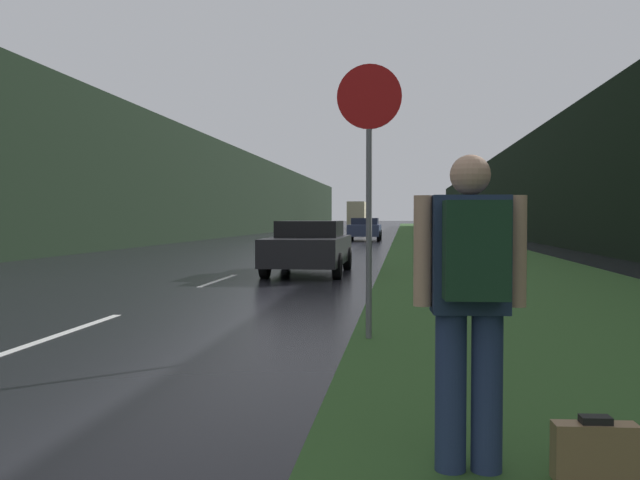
{
  "coord_description": "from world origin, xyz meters",
  "views": [
    {
      "loc": [
        4.17,
        -0.47,
        1.43
      ],
      "look_at": [
        2.22,
        15.34,
        0.9
      ],
      "focal_mm": 38.0,
      "sensor_mm": 36.0,
      "label": 1
    }
  ],
  "objects_px": {
    "stop_sign": "(369,168)",
    "car_passing_far": "(365,229)",
    "delivery_truck": "(358,214)",
    "car_passing_near": "(309,246)",
    "suitcase": "(595,453)",
    "hitchhiker_with_backpack": "(471,293)"
  },
  "relations": [
    {
      "from": "stop_sign",
      "to": "car_passing_far",
      "type": "bearing_deg",
      "value": 93.3
    },
    {
      "from": "delivery_truck",
      "to": "car_passing_near",
      "type": "bearing_deg",
      "value": -87.15
    },
    {
      "from": "stop_sign",
      "to": "suitcase",
      "type": "height_order",
      "value": "stop_sign"
    },
    {
      "from": "stop_sign",
      "to": "car_passing_far",
      "type": "xyz_separation_m",
      "value": [
        -1.99,
        34.49,
        -1.28
      ]
    },
    {
      "from": "hitchhiker_with_backpack",
      "to": "car_passing_far",
      "type": "xyz_separation_m",
      "value": [
        -2.75,
        38.61,
        -0.29
      ]
    },
    {
      "from": "hitchhiker_with_backpack",
      "to": "car_passing_near",
      "type": "distance_m",
      "value": 13.67
    },
    {
      "from": "stop_sign",
      "to": "car_passing_near",
      "type": "bearing_deg",
      "value": 102.13
    },
    {
      "from": "stop_sign",
      "to": "suitcase",
      "type": "distance_m",
      "value": 4.76
    },
    {
      "from": "hitchhiker_with_backpack",
      "to": "car_passing_far",
      "type": "relative_size",
      "value": 0.4
    },
    {
      "from": "car_passing_near",
      "to": "delivery_truck",
      "type": "xyz_separation_m",
      "value": [
        -3.56,
        71.46,
        1.15
      ]
    },
    {
      "from": "stop_sign",
      "to": "car_passing_far",
      "type": "distance_m",
      "value": 34.57
    },
    {
      "from": "delivery_truck",
      "to": "car_passing_far",
      "type": "bearing_deg",
      "value": -85.6
    },
    {
      "from": "stop_sign",
      "to": "hitchhiker_with_backpack",
      "type": "bearing_deg",
      "value": -79.49
    },
    {
      "from": "hitchhiker_with_backpack",
      "to": "car_passing_far",
      "type": "height_order",
      "value": "hitchhiker_with_backpack"
    },
    {
      "from": "car_passing_near",
      "to": "delivery_truck",
      "type": "distance_m",
      "value": 71.56
    },
    {
      "from": "hitchhiker_with_backpack",
      "to": "stop_sign",
      "type": "bearing_deg",
      "value": 97.02
    },
    {
      "from": "hitchhiker_with_backpack",
      "to": "car_passing_near",
      "type": "xyz_separation_m",
      "value": [
        -2.75,
        13.38,
        -0.33
      ]
    },
    {
      "from": "car_passing_near",
      "to": "car_passing_far",
      "type": "bearing_deg",
      "value": -90.0
    },
    {
      "from": "stop_sign",
      "to": "hitchhiker_with_backpack",
      "type": "height_order",
      "value": "stop_sign"
    },
    {
      "from": "car_passing_near",
      "to": "stop_sign",
      "type": "bearing_deg",
      "value": 102.13
    },
    {
      "from": "suitcase",
      "to": "car_passing_far",
      "type": "height_order",
      "value": "car_passing_far"
    },
    {
      "from": "hitchhiker_with_backpack",
      "to": "delivery_truck",
      "type": "distance_m",
      "value": 85.08
    }
  ]
}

